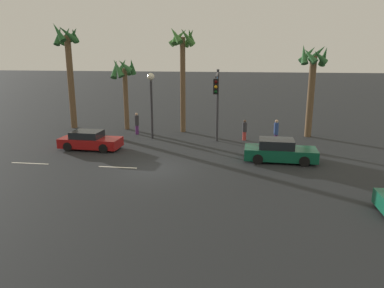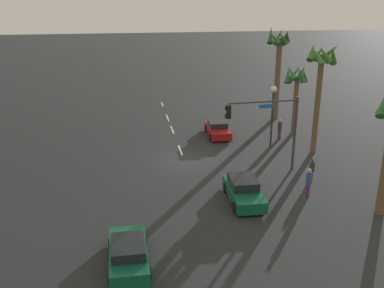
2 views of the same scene
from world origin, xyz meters
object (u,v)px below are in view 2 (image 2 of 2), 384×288
at_px(palm_tree_1, 296,82).
at_px(palm_tree_0, 278,56).
at_px(car_0, 218,129).
at_px(car_1, 244,191).
at_px(pedestrian_1, 312,169).
at_px(pedestrian_2, 309,182).
at_px(streetlamp, 273,104).
at_px(pedestrian_0, 280,129).
at_px(palm_tree_2, 321,72).
at_px(traffic_signal, 270,122).
at_px(car_2, 128,253).

bearing_deg(palm_tree_1, palm_tree_0, 179.76).
height_order(car_0, car_1, car_1).
height_order(pedestrian_1, pedestrian_2, pedestrian_2).
relative_size(streetlamp, pedestrian_0, 2.83).
bearing_deg(car_1, palm_tree_2, 133.33).
bearing_deg(pedestrian_2, palm_tree_1, 162.82).
xyz_separation_m(car_0, pedestrian_1, (10.97, 4.28, 0.24)).
xyz_separation_m(car_0, pedestrian_0, (1.96, 5.18, 0.36)).
bearing_deg(pedestrian_2, streetlamp, 175.39).
xyz_separation_m(traffic_signal, pedestrian_2, (4.36, 1.25, -2.77)).
distance_m(traffic_signal, pedestrian_1, 4.36).
bearing_deg(car_0, traffic_signal, 11.31).
xyz_separation_m(pedestrian_0, pedestrian_1, (9.01, -0.90, -0.12)).
relative_size(traffic_signal, pedestrian_1, 3.38).
bearing_deg(palm_tree_1, car_2, -39.84).
relative_size(car_1, pedestrian_0, 2.48).
relative_size(car_2, palm_tree_2, 0.50).
bearing_deg(palm_tree_0, palm_tree_1, -0.24).
relative_size(pedestrian_1, palm_tree_2, 0.18).
bearing_deg(car_0, streetlamp, 46.41).
bearing_deg(palm_tree_2, pedestrian_1, -25.20).
distance_m(car_1, streetlamp, 11.21).
bearing_deg(traffic_signal, car_1, -35.12).
bearing_deg(pedestrian_0, pedestrian_2, -10.72).
distance_m(traffic_signal, palm_tree_0, 14.78).
height_order(traffic_signal, pedestrian_1, traffic_signal).
height_order(streetlamp, pedestrian_1, streetlamp).
distance_m(pedestrian_0, palm_tree_1, 4.49).
distance_m(car_0, streetlamp, 6.11).
distance_m(car_0, palm_tree_0, 10.22).
relative_size(car_0, car_2, 0.99).
bearing_deg(palm_tree_0, car_0, -56.60).
xyz_separation_m(pedestrian_2, palm_tree_0, (-17.93, 4.01, 5.34)).
xyz_separation_m(streetlamp, pedestrian_0, (-1.67, 1.37, -2.75)).
xyz_separation_m(palm_tree_0, palm_tree_1, (5.02, -0.02, -1.62)).
bearing_deg(car_2, car_1, 128.55).
relative_size(car_0, car_1, 0.96).
distance_m(car_2, streetlamp, 19.95).
bearing_deg(palm_tree_0, pedestrian_1, -10.05).
bearing_deg(streetlamp, pedestrian_1, 3.63).
distance_m(pedestrian_0, palm_tree_0, 8.73).
bearing_deg(pedestrian_2, car_1, -91.55).
distance_m(palm_tree_0, palm_tree_2, 10.30).
height_order(pedestrian_2, palm_tree_1, palm_tree_1).
bearing_deg(palm_tree_0, car_2, -33.34).
height_order(car_0, pedestrian_2, pedestrian_2).
bearing_deg(pedestrian_1, traffic_signal, -129.24).
bearing_deg(car_1, streetlamp, 152.31).
distance_m(streetlamp, palm_tree_0, 9.27).
distance_m(palm_tree_1, palm_tree_2, 5.59).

